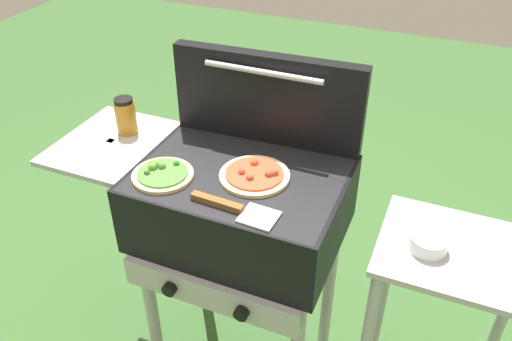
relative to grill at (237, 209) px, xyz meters
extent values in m
cube|color=black|center=(0.01, 0.00, 0.02)|extent=(0.64, 0.48, 0.24)
cube|color=black|center=(0.01, 0.00, 0.14)|extent=(0.61, 0.46, 0.01)
cube|color=#AFAFAF|center=(-0.47, 0.00, 0.13)|extent=(0.32, 0.41, 0.02)
cube|color=#AFAFAF|center=(-0.47, 0.00, 0.02)|extent=(0.02, 0.02, 0.24)
cube|color=#AFAFAF|center=(0.01, -0.25, -0.15)|extent=(0.58, 0.02, 0.10)
cylinder|color=black|center=(-0.11, -0.27, -0.15)|extent=(0.04, 0.02, 0.04)
cylinder|color=black|center=(0.13, -0.27, -0.15)|extent=(0.04, 0.02, 0.04)
cylinder|color=#AFAFAF|center=(-0.26, -0.19, -0.43)|extent=(0.04, 0.04, 0.66)
cylinder|color=#AFAFAF|center=(-0.26, 0.19, -0.43)|extent=(0.04, 0.04, 0.66)
cylinder|color=#AFAFAF|center=(0.28, 0.19, -0.43)|extent=(0.04, 0.04, 0.66)
cube|color=black|center=(0.01, 0.22, 0.29)|extent=(0.63, 0.08, 0.30)
cylinder|color=#B7B7BC|center=(0.01, 0.17, 0.40)|extent=(0.38, 0.02, 0.02)
cylinder|color=beige|center=(0.06, -0.01, 0.15)|extent=(0.21, 0.21, 0.01)
cylinder|color=#D14C2D|center=(0.06, -0.01, 0.16)|extent=(0.18, 0.18, 0.01)
sphere|color=#BA492A|center=(0.04, 0.04, 0.17)|extent=(0.02, 0.02, 0.02)
sphere|color=#A8522E|center=(0.06, -0.04, 0.17)|extent=(0.02, 0.02, 0.02)
sphere|color=#AE4631|center=(0.11, 0.00, 0.17)|extent=(0.02, 0.02, 0.02)
sphere|color=#BD4B2D|center=(0.12, 0.01, 0.17)|extent=(0.03, 0.03, 0.03)
sphere|color=#D73F2F|center=(0.03, -0.02, 0.17)|extent=(0.02, 0.02, 0.02)
sphere|color=#F05022|center=(0.04, 0.04, 0.17)|extent=(0.02, 0.02, 0.02)
cylinder|color=#E0C17F|center=(-0.19, -0.11, 0.15)|extent=(0.19, 0.19, 0.01)
cylinder|color=#4C8C38|center=(-0.19, -0.11, 0.16)|extent=(0.15, 0.15, 0.01)
sphere|color=#546D3A|center=(-0.24, -0.09, 0.17)|extent=(0.02, 0.02, 0.02)
sphere|color=#3E832E|center=(-0.18, -0.06, 0.17)|extent=(0.02, 0.02, 0.02)
sphere|color=#52892D|center=(-0.22, -0.08, 0.17)|extent=(0.02, 0.02, 0.02)
sphere|color=#536F31|center=(-0.23, -0.13, 0.17)|extent=(0.02, 0.02, 0.02)
sphere|color=#4D7738|center=(-0.21, -0.09, 0.17)|extent=(0.02, 0.02, 0.02)
sphere|color=#578B30|center=(-0.23, -0.10, 0.17)|extent=(0.03, 0.03, 0.03)
cylinder|color=#B77A1E|center=(-0.44, 0.08, 0.20)|extent=(0.07, 0.07, 0.11)
cylinder|color=black|center=(-0.44, 0.08, 0.26)|extent=(0.06, 0.06, 0.01)
cube|color=#B7BABF|center=(0.15, -0.18, 0.15)|extent=(0.10, 0.10, 0.01)
cube|color=brown|center=(0.02, -0.17, 0.15)|extent=(0.16, 0.03, 0.02)
cube|color=#B2B2B7|center=(0.67, 0.00, 0.05)|extent=(0.44, 0.36, 0.02)
cylinder|color=#B2B2B7|center=(0.48, 0.15, -0.36)|extent=(0.04, 0.04, 0.80)
cylinder|color=#B2B2B7|center=(0.86, 0.15, -0.36)|extent=(0.04, 0.04, 0.80)
cylinder|color=silver|center=(0.59, -0.03, 0.08)|extent=(0.10, 0.10, 0.04)
cylinder|color=#996B47|center=(0.59, -0.03, 0.08)|extent=(0.08, 0.08, 0.02)
camera|label=1|loc=(0.57, -1.19, 1.06)|focal=36.78mm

